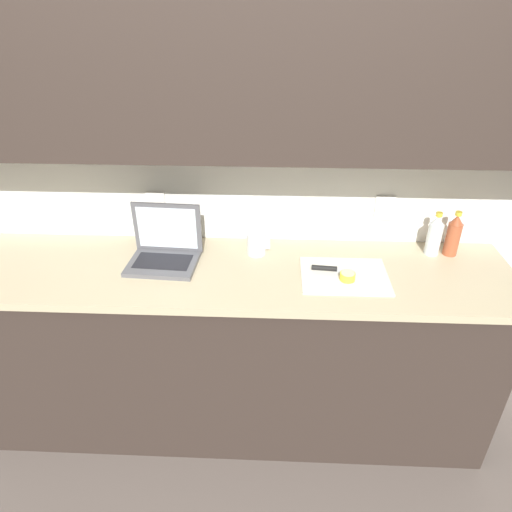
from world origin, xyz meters
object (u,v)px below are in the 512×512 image
bottle_green_soda (435,235)px  cutting_board (344,276)px  laptop (165,249)px  knife (332,269)px  lemon_half_cut (347,276)px  bottle_oil_tall (453,235)px  measuring_cup (256,244)px

bottle_green_soda → cutting_board: bearing=-153.2°
laptop → knife: size_ratio=1.21×
laptop → lemon_half_cut: size_ratio=4.95×
lemon_half_cut → bottle_oil_tall: bearing=26.7°
laptop → cutting_board: laptop is taller
knife → lemon_half_cut: bearing=-45.0°
lemon_half_cut → measuring_cup: 0.45m
cutting_board → bottle_oil_tall: size_ratio=1.72×
knife → measuring_cup: size_ratio=2.48×
bottle_green_soda → knife: bearing=-159.1°
lemon_half_cut → measuring_cup: size_ratio=0.61×
laptop → knife: bearing=-1.8°
cutting_board → lemon_half_cut: bearing=-80.8°
laptop → lemon_half_cut: (0.81, -0.14, -0.04)m
measuring_cup → lemon_half_cut: bearing=-29.1°
laptop → bottle_green_soda: 1.24m
cutting_board → knife: bearing=148.5°
laptop → measuring_cup: size_ratio=3.00×
laptop → cutting_board: (0.80, -0.10, -0.06)m
lemon_half_cut → bottle_green_soda: size_ratio=0.31×
lemon_half_cut → bottle_green_soda: (0.42, 0.26, 0.07)m
knife → lemon_half_cut: (0.06, -0.07, 0.01)m
laptop → bottle_oil_tall: bearing=8.5°
knife → measuring_cup: 0.37m
knife → measuring_cup: (-0.34, 0.15, 0.04)m
cutting_board → lemon_half_cut: (0.01, -0.04, 0.02)m
laptop → measuring_cup: (0.41, 0.08, -0.01)m
cutting_board → bottle_oil_tall: 0.57m
bottle_green_soda → bottle_oil_tall: bearing=0.0°
lemon_half_cut → bottle_oil_tall: 0.57m
cutting_board → measuring_cup: size_ratio=3.47×
laptop → bottle_green_soda: bearing=8.9°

